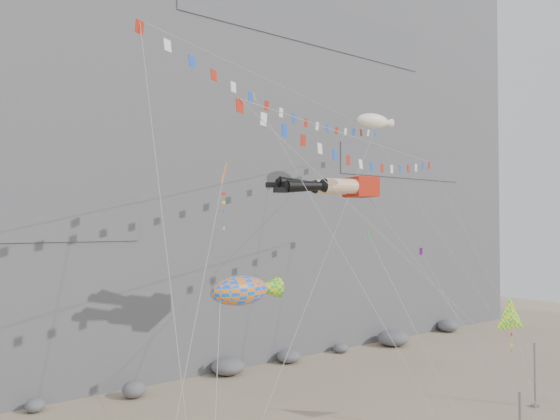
% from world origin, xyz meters
% --- Properties ---
extents(cliff, '(80.00, 28.00, 50.00)m').
position_xyz_m(cliff, '(0.00, 32.00, 25.00)').
color(cliff, slate).
rests_on(cliff, ground).
extents(talus_boulders, '(60.00, 3.00, 1.20)m').
position_xyz_m(talus_boulders, '(0.00, 17.00, 0.60)').
color(talus_boulders, slate).
rests_on(talus_boulders, ground).
extents(anchor_pole_right, '(0.12, 0.12, 4.08)m').
position_xyz_m(anchor_pole_right, '(11.72, -1.25, 2.04)').
color(anchor_pole_right, gray).
rests_on(anchor_pole_right, ground).
extents(legs_kite, '(7.16, 16.47, 19.84)m').
position_xyz_m(legs_kite, '(0.51, 5.43, 14.00)').
color(legs_kite, '#B81D0B').
rests_on(legs_kite, ground).
extents(flag_banner_upper, '(27.08, 17.13, 26.37)m').
position_xyz_m(flag_banner_upper, '(-0.16, 7.91, 20.06)').
color(flag_banner_upper, '#B81D0B').
rests_on(flag_banner_upper, ground).
extents(flag_banner_lower, '(24.77, 9.61, 21.40)m').
position_xyz_m(flag_banner_lower, '(1.40, 3.50, 16.65)').
color(flag_banner_lower, '#B81D0B').
rests_on(flag_banner_lower, ground).
extents(harlequin_kite, '(6.91, 5.81, 15.80)m').
position_xyz_m(harlequin_kite, '(-9.63, 1.81, 13.91)').
color(harlequin_kite, red).
rests_on(harlequin_kite, ground).
extents(fish_windsock, '(7.07, 6.64, 11.61)m').
position_xyz_m(fish_windsock, '(-9.10, 1.30, 8.68)').
color(fish_windsock, orange).
rests_on(fish_windsock, ground).
extents(delta_kite, '(5.14, 4.86, 8.76)m').
position_xyz_m(delta_kite, '(5.63, -3.22, 6.51)').
color(delta_kite, yellow).
rests_on(delta_kite, ground).
extents(blimp_windsock, '(4.24, 14.62, 24.29)m').
position_xyz_m(blimp_windsock, '(10.14, 11.18, 20.02)').
color(blimp_windsock, white).
rests_on(blimp_windsock, ground).
extents(small_kite_a, '(3.56, 13.46, 23.19)m').
position_xyz_m(small_kite_a, '(-4.39, 6.62, 18.71)').
color(small_kite_a, orange).
rests_on(small_kite_a, ground).
extents(small_kite_b, '(5.11, 10.97, 14.99)m').
position_xyz_m(small_kite_b, '(6.94, 3.75, 9.66)').
color(small_kite_b, purple).
rests_on(small_kite_b, ground).
extents(small_kite_c, '(1.73, 9.14, 13.96)m').
position_xyz_m(small_kite_c, '(0.01, 1.95, 10.90)').
color(small_kite_c, green).
rests_on(small_kite_c, ground).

